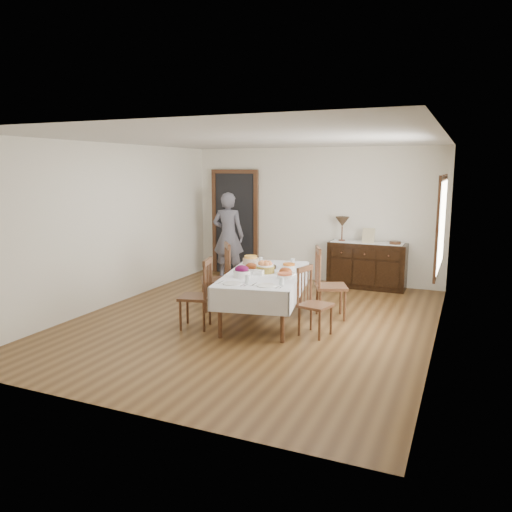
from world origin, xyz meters
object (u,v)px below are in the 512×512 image
at_px(table_lamp, 342,222).
at_px(person, 228,233).
at_px(chair_right_near, 312,301).
at_px(chair_right_far, 327,282).
at_px(dining_table, 264,279).
at_px(chair_left_near, 199,293).
at_px(chair_left_far, 219,276).
at_px(sideboard, 367,265).

bearing_deg(table_lamp, person, -172.16).
distance_m(chair_right_near, chair_right_far, 0.83).
height_order(dining_table, chair_right_near, chair_right_near).
bearing_deg(chair_left_near, chair_left_far, 176.70).
bearing_deg(table_lamp, chair_left_near, -109.89).
height_order(sideboard, person, person).
bearing_deg(chair_left_near, sideboard, 138.64).
xyz_separation_m(sideboard, table_lamp, (-0.49, 0.01, 0.78)).
relative_size(chair_right_near, person, 0.50).
xyz_separation_m(chair_left_near, sideboard, (1.69, 3.30, -0.07)).
xyz_separation_m(chair_left_far, sideboard, (1.88, 2.34, -0.10)).
relative_size(chair_left_near, chair_right_far, 0.92).
xyz_separation_m(chair_right_near, chair_right_far, (-0.02, 0.82, 0.07)).
height_order(person, table_lamp, person).
height_order(chair_right_near, table_lamp, table_lamp).
distance_m(chair_right_near, table_lamp, 3.07).
distance_m(chair_right_near, person, 3.72).
distance_m(dining_table, chair_right_near, 0.90).
relative_size(chair_left_near, table_lamp, 2.14).
bearing_deg(chair_left_near, table_lamp, 145.86).
bearing_deg(dining_table, chair_right_near, -32.48).
relative_size(dining_table, person, 1.20).
height_order(chair_right_far, table_lamp, table_lamp).
bearing_deg(dining_table, table_lamp, 68.70).
xyz_separation_m(chair_left_far, chair_right_near, (1.72, -0.62, -0.06)).
distance_m(chair_right_far, sideboard, 2.14).
height_order(chair_left_near, chair_right_far, chair_right_far).
bearing_deg(chair_right_far, chair_left_far, 73.96).
bearing_deg(person, chair_right_far, 135.34).
bearing_deg(person, dining_table, 117.90).
relative_size(dining_table, chair_left_far, 2.13).
height_order(dining_table, chair_right_far, chair_right_far).
relative_size(dining_table, chair_left_near, 2.27).
xyz_separation_m(dining_table, chair_right_near, (0.83, -0.33, -0.16)).
bearing_deg(dining_table, chair_right_far, 20.77).
distance_m(sideboard, table_lamp, 0.92).
height_order(chair_left_near, person, person).
height_order(chair_left_far, person, person).
height_order(chair_right_near, chair_right_far, chair_right_far).
xyz_separation_m(chair_right_near, table_lamp, (-0.34, 2.97, 0.74)).
bearing_deg(person, chair_left_near, 100.08).
xyz_separation_m(dining_table, person, (-1.74, 2.33, 0.30)).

